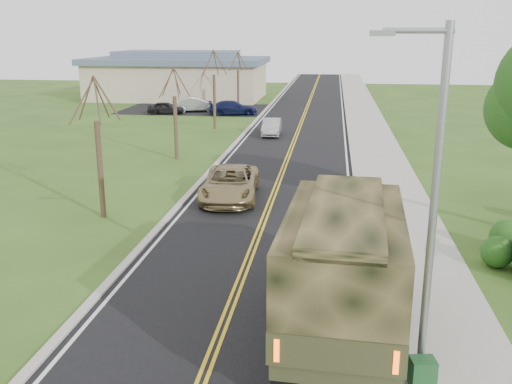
% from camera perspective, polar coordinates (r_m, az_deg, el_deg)
% --- Properties ---
extents(ground, '(160.00, 160.00, 0.00)m').
position_cam_1_polar(ground, '(15.05, -4.21, -15.44)').
color(ground, '#304A18').
rests_on(ground, ground).
extents(road, '(8.00, 120.00, 0.01)m').
position_cam_1_polar(road, '(53.23, 4.66, 7.23)').
color(road, black).
rests_on(road, ground).
extents(curb_right, '(0.30, 120.00, 0.12)m').
position_cam_1_polar(curb_right, '(53.17, 9.17, 7.13)').
color(curb_right, '#9E998E').
rests_on(curb_right, ground).
extents(sidewalk_right, '(3.20, 120.00, 0.10)m').
position_cam_1_polar(sidewalk_right, '(53.24, 11.06, 7.04)').
color(sidewalk_right, '#9E998E').
rests_on(sidewalk_right, ground).
extents(curb_left, '(0.30, 120.00, 0.10)m').
position_cam_1_polar(curb_left, '(53.60, 0.19, 7.38)').
color(curb_left, '#9E998E').
rests_on(curb_left, ground).
extents(street_light, '(1.65, 0.22, 8.00)m').
position_cam_1_polar(street_light, '(12.72, 17.03, -0.23)').
color(street_light, gray).
rests_on(street_light, ground).
extents(bare_tree_a, '(1.93, 2.26, 6.08)m').
position_cam_1_polar(bare_tree_a, '(25.15, -15.39, 3.30)').
color(bare_tree_a, '#38281C').
rests_on(bare_tree_a, ground).
extents(bare_tree_b, '(1.83, 2.14, 5.73)m').
position_cam_1_polar(bare_tree_b, '(36.33, -8.06, 7.14)').
color(bare_tree_b, '#38281C').
rests_on(bare_tree_b, ground).
extents(bare_tree_c, '(2.04, 2.39, 6.42)m').
position_cam_1_polar(bare_tree_c, '(47.87, -4.19, 9.64)').
color(bare_tree_c, '#38281C').
rests_on(bare_tree_c, ground).
extents(bare_tree_d, '(1.88, 2.20, 5.91)m').
position_cam_1_polar(bare_tree_d, '(59.63, -1.80, 10.64)').
color(bare_tree_d, '#38281C').
rests_on(bare_tree_d, ground).
extents(commercial_building, '(25.50, 21.50, 5.65)m').
position_cam_1_polar(commercial_building, '(71.26, -7.74, 11.43)').
color(commercial_building, tan).
rests_on(commercial_building, ground).
extents(military_truck, '(3.10, 7.89, 3.87)m').
position_cam_1_polar(military_truck, '(14.66, 8.79, -6.77)').
color(military_truck, black).
rests_on(military_truck, ground).
extents(suv_champagne, '(2.98, 5.74, 1.54)m').
position_cam_1_polar(suv_champagne, '(27.40, -2.60, 0.86)').
color(suv_champagne, '#948253').
rests_on(suv_champagne, ground).
extents(sedan_silver, '(1.51, 3.95, 1.29)m').
position_cam_1_polar(sedan_silver, '(44.79, 1.57, 6.51)').
color(sedan_silver, '#A9A9AD').
rests_on(sedan_silver, ground).
extents(utility_box_near, '(0.60, 0.50, 0.80)m').
position_cam_1_polar(utility_box_near, '(17.13, 13.92, -9.93)').
color(utility_box_near, '#1B4A1A').
rests_on(utility_box_near, sidewalk_right).
extents(utility_box_far, '(0.62, 0.53, 0.65)m').
position_cam_1_polar(utility_box_far, '(13.91, 16.31, -16.90)').
color(utility_box_far, '#1A4B22').
rests_on(utility_box_far, sidewalk_right).
extents(lot_car_dark, '(3.71, 1.85, 1.22)m').
position_cam_1_polar(lot_car_dark, '(57.43, -9.00, 8.31)').
color(lot_car_dark, black).
rests_on(lot_car_dark, ground).
extents(lot_car_silver, '(4.79, 3.14, 1.49)m').
position_cam_1_polar(lot_car_silver, '(58.75, -6.10, 8.71)').
color(lot_car_silver, '#A5A5AA').
rests_on(lot_car_silver, ground).
extents(lot_car_navy, '(5.08, 3.07, 1.38)m').
position_cam_1_polar(lot_car_navy, '(56.17, -2.32, 8.41)').
color(lot_car_navy, '#0F1539').
rests_on(lot_car_navy, ground).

